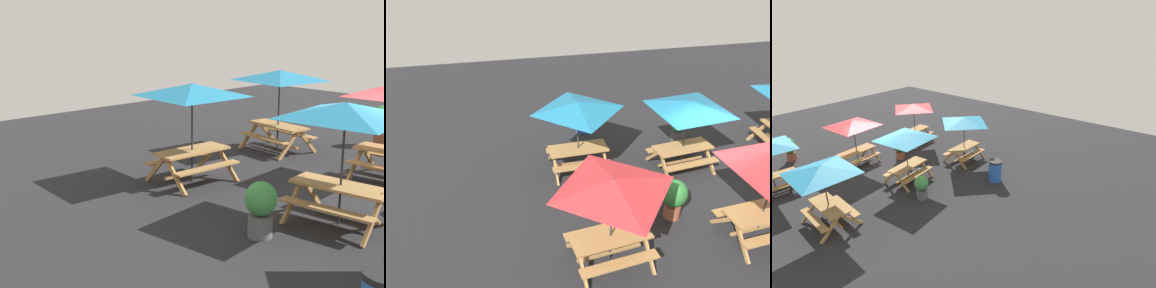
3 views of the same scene
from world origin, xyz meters
The scene contains 7 objects.
ground_plane centered at (0.00, 0.00, 0.00)m, with size 27.14×27.14×0.00m, color #232326.
picnic_table_2 centered at (-3.38, 2.18, 1.99)m, with size 2.05×2.05×2.34m.
picnic_table_4 centered at (-0.22, 1.54, 1.99)m, with size 2.81×2.81×2.34m.
picnic_table_5 centered at (-3.50, -1.59, 1.99)m, with size 2.21×2.21×2.34m.
trash_bin_blue centered at (-2.65, 4.56, 0.49)m, with size 0.59×0.59×0.98m.
potted_plant_1 centered at (-1.47, -0.53, 0.65)m, with size 0.67×0.67×1.13m.
potted_plant_2 centered at (0.41, 3.07, 0.56)m, with size 0.57×0.57×1.01m.
Camera 2 is at (-5.54, -7.32, 6.72)m, focal length 35.00 mm.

